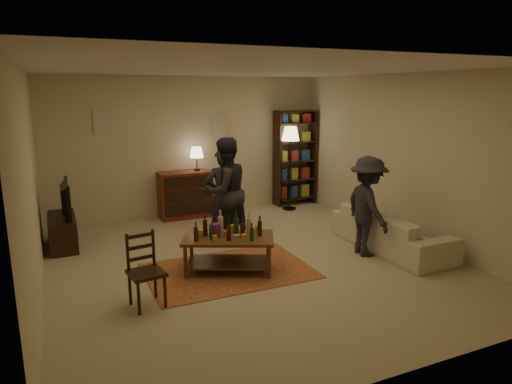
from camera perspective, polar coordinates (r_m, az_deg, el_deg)
floor at (r=6.68m, az=-0.64°, el=-8.69°), size 6.00×6.00×0.00m
room_shell at (r=8.90m, az=-12.39°, el=8.37°), size 6.00×6.00×6.00m
rug at (r=6.36m, az=-3.42°, el=-9.79°), size 2.20×1.50×0.01m
coffee_table at (r=6.21m, az=-3.48°, el=-6.18°), size 1.38×1.10×0.84m
dining_chair at (r=5.41m, az=-13.76°, el=-9.18°), size 0.43×0.43×0.87m
tv_stand at (r=7.78m, az=-23.07°, el=-3.65°), size 0.40×1.00×1.06m
dresser at (r=8.94m, az=-8.77°, el=-0.14°), size 1.00×0.50×1.36m
bookshelf at (r=9.82m, az=4.87°, el=4.41°), size 0.90×0.34×2.02m
floor_lamp at (r=9.29m, az=4.32°, el=6.56°), size 0.36×0.36×1.71m
sofa at (r=7.39m, az=16.52°, el=-4.61°), size 0.81×2.08×0.61m
person_left at (r=7.35m, az=-4.13°, el=-0.45°), size 0.62×0.46×1.54m
person_right at (r=7.26m, az=-3.91°, el=0.09°), size 0.99×0.87×1.71m
person_by_sofa at (r=6.95m, az=13.77°, el=-1.76°), size 0.68×1.03×1.49m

